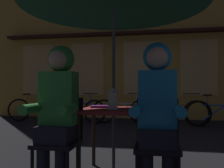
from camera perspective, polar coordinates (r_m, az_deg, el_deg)
The scene contains 13 objects.
cafe_table at distance 2.75m, azimuth 0.38°, elevation -7.88°, with size 0.72×0.72×0.74m.
lantern at distance 2.63m, azimuth 0.28°, elevation -3.32°, with size 0.11×0.11×0.23m.
chair_left at distance 2.55m, azimuth -12.03°, elevation -11.78°, with size 0.40×0.40×0.87m.
chair_right at distance 2.37m, azimuth 10.56°, elevation -12.64°, with size 0.40×0.40×0.87m.
person_left_hooded at distance 2.46m, azimuth -12.50°, elevation -3.80°, with size 0.45×0.56×1.40m.
person_right_hooded at distance 2.26m, azimuth 10.54°, elevation -4.05°, with size 0.45×0.56×1.40m.
shopfront_building at distance 8.37m, azimuth 6.86°, elevation 13.70°, with size 10.00×0.93×6.20m.
bicycle_nearest at distance 7.56m, azimuth -17.22°, elevation -5.66°, with size 1.65×0.44×0.84m.
bicycle_second at distance 6.92m, azimuth -7.89°, elevation -6.13°, with size 1.65×0.42×0.84m.
bicycle_third at distance 6.75m, azimuth 2.38°, elevation -6.27°, with size 1.68×0.15×0.84m.
bicycle_fourth at distance 6.74m, azimuth 14.70°, elevation -6.25°, with size 1.67×0.32×0.84m.
bicycle_fifth at distance 6.69m, azimuth 23.79°, elevation -6.23°, with size 1.68×0.18×0.84m.
book at distance 2.90m, azimuth -2.96°, elevation -5.26°, with size 0.20×0.14×0.02m, color #661E7A.
Camera 1 is at (0.48, -2.69, 0.97)m, focal length 39.18 mm.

